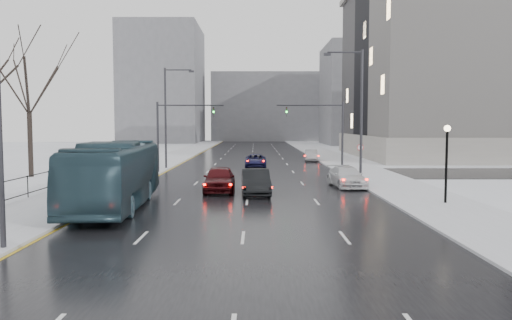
{
  "coord_description": "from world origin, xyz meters",
  "views": [
    {
      "loc": [
        0.5,
        2.69,
        4.49
      ],
      "look_at": [
        0.52,
        30.33,
        2.5
      ],
      "focal_mm": 35.0,
      "sensor_mm": 36.0,
      "label": 1
    }
  ],
  "objects_px": {
    "mast_signal_right": "(331,128)",
    "sedan_right_near": "(256,182)",
    "no_uturn_sign": "(360,151)",
    "sedan_center_near": "(219,179)",
    "streetlight_l_far": "(168,113)",
    "streetlight_l_near": "(4,91)",
    "tree_park_e": "(31,178)",
    "lamppost_r_mid": "(447,152)",
    "sedan_right_far": "(347,177)",
    "streetlight_r_mid": "(358,109)",
    "bus": "(116,174)",
    "sedan_right_cross": "(256,160)",
    "sedan_right_distant": "(311,155)",
    "mast_signal_left": "(169,128)"
  },
  "relations": [
    {
      "from": "mast_signal_right",
      "to": "sedan_right_near",
      "type": "xyz_separation_m",
      "value": [
        -6.83,
        -14.06,
        -3.26
      ]
    },
    {
      "from": "no_uturn_sign",
      "to": "sedan_center_near",
      "type": "height_order",
      "value": "no_uturn_sign"
    },
    {
      "from": "streetlight_l_far",
      "to": "no_uturn_sign",
      "type": "xyz_separation_m",
      "value": [
        17.37,
        -8.0,
        -3.32
      ]
    },
    {
      "from": "streetlight_l_near",
      "to": "mast_signal_right",
      "type": "distance_m",
      "value": 32.03
    },
    {
      "from": "tree_park_e",
      "to": "lamppost_r_mid",
      "type": "relative_size",
      "value": 3.15
    },
    {
      "from": "sedan_center_near",
      "to": "sedan_right_far",
      "type": "bearing_deg",
      "value": 14.0
    },
    {
      "from": "streetlight_r_mid",
      "to": "no_uturn_sign",
      "type": "height_order",
      "value": "streetlight_r_mid"
    },
    {
      "from": "streetlight_r_mid",
      "to": "sedan_center_near",
      "type": "xyz_separation_m",
      "value": [
        -10.06,
        -4.59,
        -4.73
      ]
    },
    {
      "from": "bus",
      "to": "sedan_right_far",
      "type": "xyz_separation_m",
      "value": [
        13.96,
        8.55,
        -1.05
      ]
    },
    {
      "from": "streetlight_r_mid",
      "to": "sedan_right_cross",
      "type": "relative_size",
      "value": 2.1
    },
    {
      "from": "streetlight_r_mid",
      "to": "sedan_center_near",
      "type": "height_order",
      "value": "streetlight_r_mid"
    },
    {
      "from": "sedan_center_near",
      "to": "sedan_right_distant",
      "type": "height_order",
      "value": "sedan_center_near"
    },
    {
      "from": "lamppost_r_mid",
      "to": "mast_signal_right",
      "type": "height_order",
      "value": "mast_signal_right"
    },
    {
      "from": "sedan_center_near",
      "to": "mast_signal_right",
      "type": "bearing_deg",
      "value": 52.52
    },
    {
      "from": "mast_signal_left",
      "to": "sedan_right_far",
      "type": "xyz_separation_m",
      "value": [
        14.29,
        -10.17,
        -3.35
      ]
    },
    {
      "from": "no_uturn_sign",
      "to": "mast_signal_left",
      "type": "bearing_deg",
      "value": 166.4
    },
    {
      "from": "streetlight_l_near",
      "to": "sedan_right_near",
      "type": "xyz_separation_m",
      "value": [
        8.67,
        13.94,
        -4.77
      ]
    },
    {
      "from": "no_uturn_sign",
      "to": "sedan_right_distant",
      "type": "distance_m",
      "value": 18.81
    },
    {
      "from": "lamppost_r_mid",
      "to": "sedan_right_distant",
      "type": "distance_m",
      "value": 32.93
    },
    {
      "from": "tree_park_e",
      "to": "streetlight_r_mid",
      "type": "bearing_deg",
      "value": -8.63
    },
    {
      "from": "tree_park_e",
      "to": "streetlight_r_mid",
      "type": "relative_size",
      "value": 1.35
    },
    {
      "from": "lamppost_r_mid",
      "to": "sedan_right_near",
      "type": "bearing_deg",
      "value": 159.45
    },
    {
      "from": "mast_signal_left",
      "to": "sedan_center_near",
      "type": "distance_m",
      "value": 14.08
    },
    {
      "from": "mast_signal_left",
      "to": "sedan_right_far",
      "type": "distance_m",
      "value": 17.85
    },
    {
      "from": "no_uturn_sign",
      "to": "sedan_right_far",
      "type": "bearing_deg",
      "value": -109.94
    },
    {
      "from": "streetlight_r_mid",
      "to": "streetlight_l_far",
      "type": "relative_size",
      "value": 1.0
    },
    {
      "from": "streetlight_l_far",
      "to": "mast_signal_right",
      "type": "bearing_deg",
      "value": -14.48
    },
    {
      "from": "mast_signal_left",
      "to": "sedan_right_cross",
      "type": "distance_m",
      "value": 10.82
    },
    {
      "from": "mast_signal_left",
      "to": "mast_signal_right",
      "type": "bearing_deg",
      "value": 0.0
    },
    {
      "from": "streetlight_l_far",
      "to": "mast_signal_left",
      "type": "distance_m",
      "value": 4.36
    },
    {
      "from": "streetlight_r_mid",
      "to": "sedan_right_cross",
      "type": "bearing_deg",
      "value": 117.64
    },
    {
      "from": "mast_signal_left",
      "to": "sedan_right_near",
      "type": "relative_size",
      "value": 1.33
    },
    {
      "from": "sedan_right_near",
      "to": "streetlight_l_near",
      "type": "bearing_deg",
      "value": -124.81
    },
    {
      "from": "sedan_right_cross",
      "to": "sedan_right_near",
      "type": "bearing_deg",
      "value": -89.83
    },
    {
      "from": "streetlight_r_mid",
      "to": "lamppost_r_mid",
      "type": "height_order",
      "value": "streetlight_r_mid"
    },
    {
      "from": "lamppost_r_mid",
      "to": "sedan_right_near",
      "type": "relative_size",
      "value": 0.88
    },
    {
      "from": "lamppost_r_mid",
      "to": "no_uturn_sign",
      "type": "bearing_deg",
      "value": 97.33
    },
    {
      "from": "streetlight_l_far",
      "to": "sedan_right_far",
      "type": "bearing_deg",
      "value": -43.14
    },
    {
      "from": "sedan_right_cross",
      "to": "sedan_right_distant",
      "type": "bearing_deg",
      "value": 50.2
    },
    {
      "from": "streetlight_l_near",
      "to": "sedan_right_cross",
      "type": "bearing_deg",
      "value": 75.95
    },
    {
      "from": "streetlight_l_near",
      "to": "bus",
      "type": "height_order",
      "value": "streetlight_l_near"
    },
    {
      "from": "streetlight_l_near",
      "to": "sedan_right_far",
      "type": "relative_size",
      "value": 2.02
    },
    {
      "from": "streetlight_r_mid",
      "to": "lamppost_r_mid",
      "type": "bearing_deg",
      "value": -74.18
    },
    {
      "from": "mast_signal_left",
      "to": "sedan_right_distant",
      "type": "xyz_separation_m",
      "value": [
        14.53,
        14.63,
        -3.38
      ]
    },
    {
      "from": "sedan_center_near",
      "to": "sedan_right_cross",
      "type": "height_order",
      "value": "sedan_center_near"
    },
    {
      "from": "lamppost_r_mid",
      "to": "mast_signal_left",
      "type": "relative_size",
      "value": 0.66
    },
    {
      "from": "streetlight_l_near",
      "to": "streetlight_l_far",
      "type": "relative_size",
      "value": 1.0
    },
    {
      "from": "sedan_center_near",
      "to": "tree_park_e",
      "type": "bearing_deg",
      "value": 150.96
    },
    {
      "from": "streetlight_r_mid",
      "to": "bus",
      "type": "height_order",
      "value": "streetlight_r_mid"
    },
    {
      "from": "sedan_right_far",
      "to": "streetlight_r_mid",
      "type": "bearing_deg",
      "value": 55.16
    }
  ]
}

